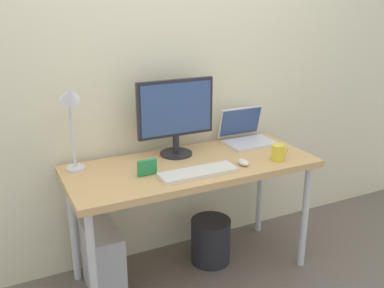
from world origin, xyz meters
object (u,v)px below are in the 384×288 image
(desk, at_px, (192,174))
(mouse, at_px, (243,162))
(keyboard, at_px, (198,173))
(computer_tower, at_px, (103,261))
(wastebasket, at_px, (211,240))
(photo_frame, at_px, (147,167))
(desk_lamp, at_px, (71,108))
(monitor, at_px, (176,113))
(coffee_mug, at_px, (278,153))
(laptop, at_px, (246,134))

(desk, bearing_deg, mouse, -31.11)
(keyboard, xyz_separation_m, computer_tower, (-0.51, 0.22, -0.55))
(computer_tower, distance_m, wastebasket, 0.72)
(mouse, bearing_deg, photo_frame, 170.17)
(desk_lamp, height_order, computer_tower, desk_lamp)
(photo_frame, xyz_separation_m, wastebasket, (0.47, 0.11, -0.64))
(computer_tower, xyz_separation_m, wastebasket, (0.72, 0.01, -0.06))
(monitor, relative_size, computer_tower, 1.16)
(photo_frame, bearing_deg, desk_lamp, 144.97)
(keyboard, relative_size, coffee_mug, 3.86)
(desk_lamp, distance_m, keyboard, 0.77)
(wastebasket, bearing_deg, laptop, 22.47)
(desk_lamp, height_order, keyboard, desk_lamp)
(laptop, xyz_separation_m, photo_frame, (-0.80, -0.25, -0.01))
(keyboard, relative_size, mouse, 4.89)
(photo_frame, relative_size, computer_tower, 0.26)
(desk, height_order, wastebasket, desk)
(laptop, height_order, wastebasket, laptop)
(wastebasket, bearing_deg, computer_tower, -179.39)
(desk, distance_m, laptop, 0.55)
(desk_lamp, xyz_separation_m, wastebasket, (0.80, -0.12, -0.96))
(computer_tower, bearing_deg, laptop, 7.84)
(laptop, bearing_deg, computer_tower, -172.16)
(desk_lamp, bearing_deg, coffee_mug, -17.59)
(desk, distance_m, coffee_mug, 0.53)
(keyboard, distance_m, wastebasket, 0.68)
(monitor, height_order, coffee_mug, monitor)
(desk, relative_size, monitor, 3.02)
(keyboard, height_order, mouse, mouse)
(mouse, distance_m, coffee_mug, 0.23)
(keyboard, distance_m, computer_tower, 0.78)
(coffee_mug, height_order, computer_tower, coffee_mug)
(monitor, distance_m, coffee_mug, 0.66)
(photo_frame, height_order, computer_tower, photo_frame)
(desk, xyz_separation_m, mouse, (0.26, -0.15, 0.09))
(laptop, relative_size, photo_frame, 2.91)
(mouse, bearing_deg, wastebasket, 113.66)
(desk, xyz_separation_m, photo_frame, (-0.30, -0.06, 0.12))
(desk, bearing_deg, photo_frame, -169.09)
(desk_lamp, bearing_deg, desk, -15.51)
(desk_lamp, distance_m, mouse, 1.01)
(keyboard, bearing_deg, mouse, 2.47)
(keyboard, height_order, wastebasket, keyboard)
(monitor, xyz_separation_m, coffee_mug, (0.51, -0.35, -0.22))
(keyboard, xyz_separation_m, photo_frame, (-0.26, 0.11, 0.04))
(laptop, xyz_separation_m, computer_tower, (-1.05, -0.14, -0.59))
(photo_frame, bearing_deg, computer_tower, 157.29)
(laptop, relative_size, coffee_mug, 2.81)
(monitor, xyz_separation_m, desk_lamp, (-0.61, 0.00, 0.10))
(laptop, xyz_separation_m, coffee_mug, (-0.01, -0.37, -0.01))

